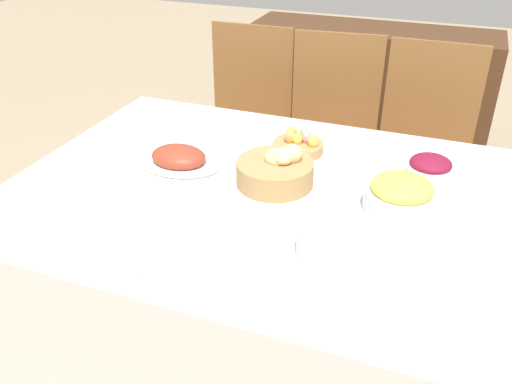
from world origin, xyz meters
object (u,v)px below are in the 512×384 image
Objects in this scene: sideboard at (367,99)px; egg_basket at (298,144)px; ham_platter at (179,158)px; butter_dish at (157,201)px; chair_far_right at (422,150)px; drinking_cup at (310,243)px; chair_far_left at (244,123)px; fork at (156,254)px; bread_basket at (277,169)px; knife at (264,280)px; beet_salad_bowl at (429,171)px; spoon at (275,283)px; pineapple_bowl at (401,196)px; dinner_plate at (208,266)px; chair_far_center at (330,136)px.

sideboard is 1.56m from egg_basket.
butter_dish is at bearing -76.23° from ham_platter.
butter_dish is (-0.68, -1.16, 0.24)m from chair_far_right.
drinking_cup is (0.21, -0.58, 0.01)m from egg_basket.
fork is (0.31, -1.38, 0.23)m from chair_far_left.
knife is (0.13, -0.47, -0.05)m from bread_basket.
sideboard is at bearing 61.05° from chair_far_left.
beet_salad_bowl is 0.70m from spoon.
bread_basket is 0.50m from fork.
pineapple_bowl is at bearing -4.32° from bread_basket.
chair_far_left is 0.85m from egg_basket.
pineapple_bowl reaches higher than egg_basket.
chair_far_right is 0.81m from egg_basket.
beet_salad_bowl is (0.45, -0.08, 0.02)m from egg_basket.
sideboard reaches higher than egg_basket.
pineapple_bowl is 0.35m from drinking_cup.
knife is at bearing -120.74° from pineapple_bowl.
egg_basket is 0.95× the size of knife.
dinner_plate is at bearing -90.32° from sideboard.
pineapple_bowl is 0.85× the size of dinner_plate.
pineapple_bowl reaches higher than sideboard.
beet_salad_bowl is 0.81× the size of fork.
chair_far_left reaches higher than egg_basket.
butter_dish is (-0.28, -2.02, 0.35)m from sideboard.
chair_far_center reaches higher than ham_platter.
chair_far_center is 0.70× the size of sideboard.
sideboard reaches higher than fork.
knife is (0.14, -2.23, 0.33)m from sideboard.
spoon is (0.19, -1.38, 0.23)m from chair_far_center.
pineapple_bowl is at bearing -47.61° from chair_far_left.
sideboard is 7.51× the size of knife.
chair_far_left is at bearing 117.68° from bread_basket.
egg_basket is at bearing -89.80° from sideboard.
fork is (0.18, -0.47, -0.02)m from ham_platter.
fork and knife have the same top height.
chair_far_right is 0.79m from beet_salad_bowl.
ham_platter is (-0.35, -0.24, -0.00)m from egg_basket.
bread_basket reaches higher than sideboard.
sideboard is 7.51× the size of fork.
chair_far_right is at bearing 59.76° from butter_dish.
knife is at bearing -100.15° from chair_far_right.
beet_salad_bowl reaches higher than butter_dish.
beet_salad_bowl reaches higher than egg_basket.
ham_platter is 1.55× the size of fork.
beet_salad_bowl is 1.98× the size of drinking_cup.
knife is at bearing -66.62° from chair_far_left.
egg_basket is (-0.00, 0.25, -0.02)m from bread_basket.
knife is 1.76× the size of butter_dish.
pineapple_bowl is 0.21m from beet_salad_bowl.
chair_far_left is 0.98m from sideboard.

